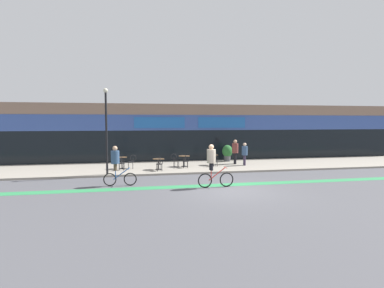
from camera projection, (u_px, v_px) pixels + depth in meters
ground_plane at (231, 190)px, 13.93m from camera, size 120.00×120.00×0.00m
sidewalk_slab at (199, 166)px, 21.03m from camera, size 40.00×5.50×0.12m
storefront_facade at (187, 132)px, 25.47m from camera, size 40.00×4.06×4.56m
bike_lane_stripe at (224, 185)px, 15.10m from camera, size 36.00×0.70×0.01m
bistro_table_0 at (122, 160)px, 19.51m from camera, size 0.67×0.67×0.77m
bistro_table_1 at (159, 162)px, 19.19m from camera, size 0.74×0.74×0.70m
bistro_table_2 at (184, 159)px, 20.48m from camera, size 0.78×0.78×0.74m
bistro_table_3 at (213, 158)px, 21.14m from camera, size 0.73×0.73×0.73m
cafe_chair_0_near at (121, 162)px, 18.90m from camera, size 0.44×0.59×0.90m
cafe_chair_0_side at (132, 161)px, 19.63m from camera, size 0.57×0.40×0.90m
cafe_chair_1_near at (159, 163)px, 18.58m from camera, size 0.45×0.60×0.90m
cafe_chair_2_near at (186, 160)px, 19.87m from camera, size 0.43×0.59×0.90m
cafe_chair_2_side at (175, 159)px, 20.36m from camera, size 0.60×0.45×0.90m
cafe_chair_3_near at (215, 159)px, 20.53m from camera, size 0.42×0.58×0.90m
planter_pot at (227, 152)px, 23.23m from camera, size 0.80×0.80×1.26m
lamp_post at (106, 125)px, 17.26m from camera, size 0.26×0.26×4.99m
cyclist_0 at (213, 163)px, 14.46m from camera, size 1.81×0.49×2.11m
cyclist_1 at (116, 163)px, 14.84m from camera, size 1.64×0.51×2.00m
pedestrian_near_end at (245, 152)px, 21.02m from camera, size 0.45×0.45×1.59m
pedestrian_far_end at (235, 150)px, 21.73m from camera, size 0.51×0.51×1.76m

